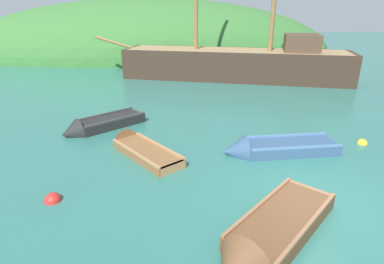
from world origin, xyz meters
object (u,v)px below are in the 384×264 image
Objects in this scene: sailing_ship at (237,68)px; rowboat_outer_left at (269,238)px; rowboat_outer_right at (138,149)px; buoy_red at (53,201)px; rowboat_near_dock at (273,149)px; buoy_yellow at (362,144)px; rowboat_far at (100,126)px.

sailing_ship is 16.94m from rowboat_outer_left.
rowboat_outer_right is (-6.07, -11.69, -0.70)m from sailing_ship.
buoy_red is at bearing -66.01° from rowboat_outer_left.
sailing_ship is at bearing -144.11° from rowboat_outer_left.
rowboat_near_dock is 4.69m from rowboat_outer_right.
rowboat_outer_right is at bearing 79.31° from sailing_ship.
buoy_red is (-8.06, -14.61, -0.78)m from sailing_ship.
rowboat_outer_right is 8.06× the size of buoy_red.
rowboat_outer_right is at bearing -8.97° from rowboat_near_dock.
rowboat_outer_right is at bearing 179.52° from buoy_yellow.
sailing_ship is 4.89× the size of rowboat_outer_left.
buoy_yellow is at bearing 129.21° from rowboat_far.
rowboat_far is 10.25m from buoy_yellow.
buoy_yellow is at bearing 117.18° from sailing_ship.
rowboat_outer_left is 8.31× the size of buoy_red.
rowboat_far is at bearing 66.93° from sailing_ship.
rowboat_far is at bearing -100.57° from rowboat_outer_left.
rowboat_outer_left reaches higher than buoy_yellow.
sailing_ship is 40.61× the size of buoy_red.
sailing_ship reaches higher than buoy_red.
rowboat_outer_right is 3.53m from buoy_red.
rowboat_near_dock is 1.17× the size of rowboat_far.
buoy_yellow is (3.58, 0.49, -0.13)m from rowboat_near_dock.
sailing_ship reaches higher than rowboat_outer_right.
rowboat_far is at bearing 87.13° from buoy_red.
rowboat_near_dock is at bearing 19.55° from buoy_red.
rowboat_far is 2.91m from rowboat_outer_right.
rowboat_outer_left is at bearing -136.25° from buoy_yellow.
sailing_ship is 5.04× the size of rowboat_outer_right.
sailing_ship reaches higher than rowboat_outer_left.
rowboat_outer_left is 5.50m from buoy_red.
rowboat_outer_left is 5.87m from rowboat_outer_right.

